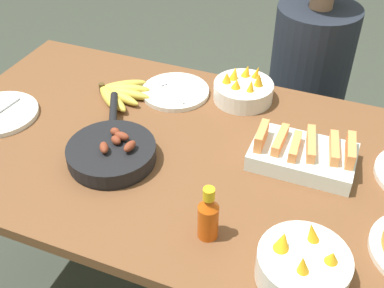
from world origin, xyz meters
TOP-DOWN VIEW (x-y plane):
  - dining_table at (0.00, 0.00)m, footprint 1.62×0.89m
  - banana_bunch at (-0.34, 0.17)m, footprint 0.20×0.22m
  - melon_tray at (0.31, 0.07)m, footprint 0.29×0.18m
  - skillet at (-0.20, -0.11)m, footprint 0.27×0.39m
  - empty_plate_near_front at (-0.17, 0.27)m, footprint 0.23×0.23m
  - fruit_bowl_mango at (0.05, 0.32)m, footprint 0.20×0.20m
  - fruit_bowl_citrus at (0.39, -0.31)m, footprint 0.20×0.20m
  - hot_sauce_bottle at (0.15, -0.28)m, footprint 0.05×0.05m
  - person_figure at (0.22, 0.72)m, footprint 0.34×0.34m

SIDE VIEW (x-z plane):
  - person_figure at x=0.22m, z-range -0.10..1.09m
  - dining_table at x=0.00m, z-range 0.28..1.04m
  - empty_plate_near_front at x=-0.17m, z-range 0.76..0.78m
  - banana_bunch at x=-0.34m, z-range 0.76..0.80m
  - skillet at x=-0.20m, z-range 0.75..0.83m
  - melon_tray at x=0.31m, z-range 0.74..0.84m
  - fruit_bowl_mango at x=0.05m, z-range 0.74..0.85m
  - fruit_bowl_citrus at x=0.39m, z-range 0.74..0.86m
  - hot_sauce_bottle at x=0.15m, z-range 0.75..0.90m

